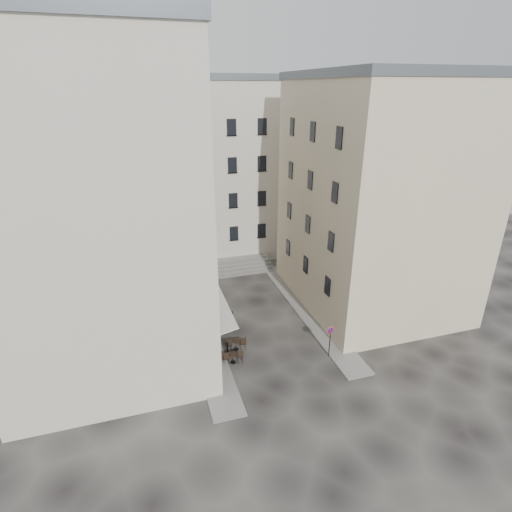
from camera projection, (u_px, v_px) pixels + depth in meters
name	position (u px, v px, depth m)	size (l,w,h in m)	color
ground	(267.00, 339.00, 30.02)	(90.00, 90.00, 0.00)	black
sidewalk_left	(199.00, 320.00, 32.31)	(2.00, 22.00, 0.12)	slate
sidewalk_right	(306.00, 309.00, 33.84)	(2.00, 18.00, 0.12)	slate
building_left	(100.00, 207.00, 25.82)	(12.20, 16.20, 20.60)	beige
building_right	(378.00, 196.00, 32.28)	(12.20, 14.20, 18.60)	beige
building_back	(203.00, 169.00, 42.84)	(18.20, 10.20, 18.60)	beige
cafe_storefront	(207.00, 319.00, 29.01)	(1.74, 7.30, 3.50)	#470F0A
stone_steps	(228.00, 267.00, 40.93)	(9.00, 3.15, 0.80)	#615F5C
bollard_near	(228.00, 348.00, 28.06)	(0.12, 0.12, 0.98)	black
bollard_mid	(218.00, 322.00, 31.14)	(0.12, 0.12, 0.98)	black
bollard_far	(209.00, 301.00, 34.22)	(0.12, 0.12, 0.98)	black
no_parking_sign	(330.00, 336.00, 27.44)	(0.53, 0.15, 2.37)	black
bistro_table_a	(233.00, 357.00, 27.20)	(1.36, 0.64, 0.96)	black
bistro_table_b	(236.00, 344.00, 28.56)	(1.42, 0.67, 1.00)	black
bistro_table_c	(219.00, 328.00, 30.44)	(1.35, 0.63, 0.95)	black
bistro_table_d	(224.00, 316.00, 31.99)	(1.34, 0.63, 0.94)	black
bistro_table_e	(212.00, 309.00, 32.98)	(1.42, 0.67, 1.00)	black
pedestrian	(224.00, 315.00, 31.41)	(0.64, 0.42, 1.75)	#222428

